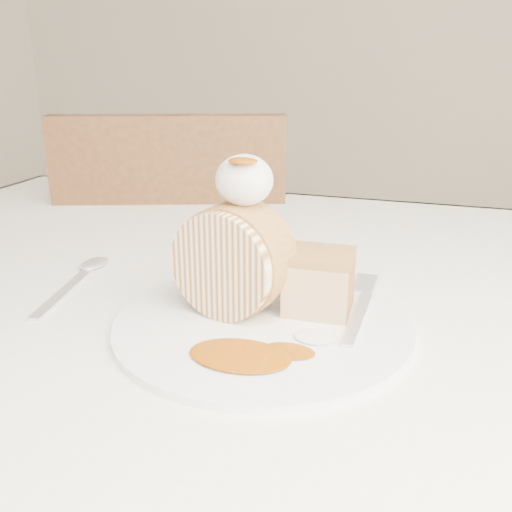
% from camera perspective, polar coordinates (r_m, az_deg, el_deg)
% --- Properties ---
extents(table, '(1.40, 0.90, 0.75)m').
position_cam_1_polar(table, '(0.74, 3.22, -8.91)').
color(table, white).
rests_on(table, ground).
extents(chair_far, '(0.55, 0.55, 0.91)m').
position_cam_1_polar(chair_far, '(1.26, -7.49, -3.64)').
color(chair_far, brown).
rests_on(chair_far, ground).
extents(plate, '(0.31, 0.31, 0.01)m').
position_cam_1_polar(plate, '(0.58, 0.65, -6.78)').
color(plate, white).
rests_on(plate, table).
extents(roulade_slice, '(0.12, 0.08, 0.11)m').
position_cam_1_polar(roulade_slice, '(0.58, -2.33, -0.43)').
color(roulade_slice, beige).
rests_on(roulade_slice, plate).
extents(cake_chunk, '(0.07, 0.06, 0.06)m').
position_cam_1_polar(cake_chunk, '(0.60, 6.31, -2.94)').
color(cake_chunk, '#B78645').
rests_on(cake_chunk, plate).
extents(whipped_cream, '(0.06, 0.06, 0.05)m').
position_cam_1_polar(whipped_cream, '(0.57, -1.18, 7.60)').
color(whipped_cream, white).
rests_on(whipped_cream, roulade_slice).
extents(caramel_drizzle, '(0.03, 0.02, 0.01)m').
position_cam_1_polar(caramel_drizzle, '(0.54, -1.33, 10.15)').
color(caramel_drizzle, '#8D4105').
rests_on(caramel_drizzle, whipped_cream).
extents(caramel_pool, '(0.10, 0.06, 0.00)m').
position_cam_1_polar(caramel_pool, '(0.51, -1.63, -9.88)').
color(caramel_pool, '#8D4105').
rests_on(caramel_pool, plate).
extents(fork, '(0.03, 0.18, 0.00)m').
position_cam_1_polar(fork, '(0.59, 10.17, -6.07)').
color(fork, silver).
rests_on(fork, plate).
extents(spoon, '(0.06, 0.18, 0.00)m').
position_cam_1_polar(spoon, '(0.70, -18.70, -3.53)').
color(spoon, silver).
rests_on(spoon, table).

